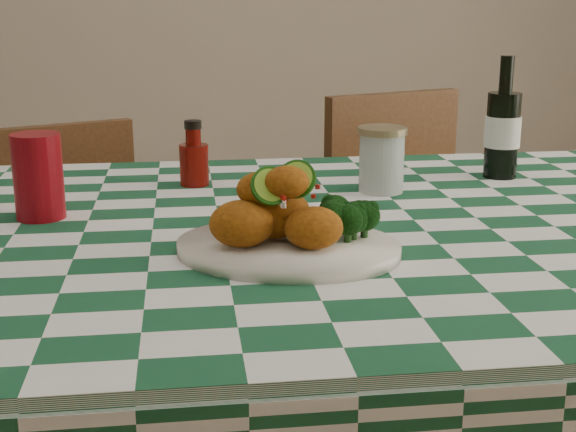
{
  "coord_description": "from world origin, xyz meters",
  "views": [
    {
      "loc": [
        -0.15,
        -1.19,
        1.13
      ],
      "look_at": [
        -0.02,
        -0.15,
        0.84
      ],
      "focal_mm": 50.0,
      "sensor_mm": 36.0,
      "label": 1
    }
  ],
  "objects": [
    {
      "name": "wooden_chair_right",
      "position": [
        0.47,
        0.7,
        0.44
      ],
      "size": [
        0.53,
        0.54,
        0.88
      ],
      "primitive_type": null,
      "rotation": [
        0.0,
        0.0,
        0.36
      ],
      "color": "#472814",
      "rests_on": "ground"
    },
    {
      "name": "beer_bottle",
      "position": [
        0.46,
        0.28,
        0.9
      ],
      "size": [
        0.08,
        0.08,
        0.23
      ],
      "primitive_type": null,
      "rotation": [
        0.0,
        0.0,
        -0.15
      ],
      "color": "black",
      "rests_on": "dining_table"
    },
    {
      "name": "fried_chicken_pile",
      "position": [
        -0.02,
        -0.15,
        0.86
      ],
      "size": [
        0.17,
        0.12,
        0.11
      ],
      "primitive_type": null,
      "color": "#A0570F",
      "rests_on": "plate"
    },
    {
      "name": "ketchup_bottle",
      "position": [
        -0.14,
        0.29,
        0.85
      ],
      "size": [
        0.07,
        0.07,
        0.12
      ],
      "primitive_type": null,
      "rotation": [
        0.0,
        0.0,
        0.32
      ],
      "color": "#620A04",
      "rests_on": "dining_table"
    },
    {
      "name": "wooden_chair_left",
      "position": [
        -0.39,
        0.72,
        0.41
      ],
      "size": [
        0.5,
        0.51,
        0.82
      ],
      "primitive_type": null,
      "rotation": [
        0.0,
        0.0,
        0.41
      ],
      "color": "#472814",
      "rests_on": "ground"
    },
    {
      "name": "mason_jar",
      "position": [
        0.2,
        0.19,
        0.84
      ],
      "size": [
        0.11,
        0.11,
        0.12
      ],
      "primitive_type": null,
      "rotation": [
        0.0,
        0.0,
        -0.31
      ],
      "color": "#B2BCBA",
      "rests_on": "dining_table"
    },
    {
      "name": "broccoli_side",
      "position": [
        0.07,
        -0.14,
        0.83
      ],
      "size": [
        0.07,
        0.07,
        0.05
      ],
      "primitive_type": null,
      "color": "black",
      "rests_on": "plate"
    },
    {
      "name": "red_tumbler",
      "position": [
        -0.38,
        0.09,
        0.85
      ],
      "size": [
        0.1,
        0.1,
        0.14
      ],
      "primitive_type": "cylinder",
      "rotation": [
        0.0,
        0.0,
        -0.37
      ],
      "color": "maroon",
      "rests_on": "dining_table"
    },
    {
      "name": "plate",
      "position": [
        -0.02,
        -0.15,
        0.8
      ],
      "size": [
        0.37,
        0.32,
        0.02
      ],
      "primitive_type": null,
      "rotation": [
        0.0,
        0.0,
        -0.31
      ],
      "color": "white",
      "rests_on": "dining_table"
    }
  ]
}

